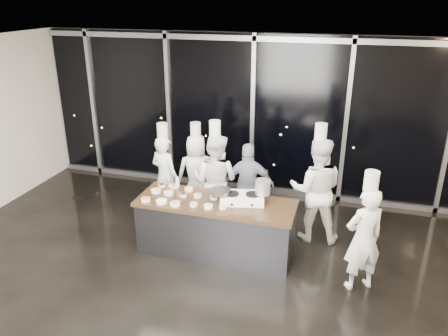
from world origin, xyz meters
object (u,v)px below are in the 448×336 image
object	(u,v)px
stove	(242,198)
frying_pan	(220,191)
chef_left	(197,172)
chef_center	(215,181)
demo_counter	(216,227)
stock_pot	(263,187)
chef_right	(316,189)
chef_far_left	(165,175)
chef_side	(364,238)
guest	(248,186)

from	to	relation	value
stove	frying_pan	bearing A→B (deg)	179.03
stove	chef_left	distance (m)	1.71
stove	chef_center	xyz separation A→B (m)	(-0.66, 0.73, -0.10)
demo_counter	stock_pot	bearing A→B (deg)	14.94
frying_pan	chef_right	size ratio (longest dim) A/B	0.29
chef_center	chef_left	bearing A→B (deg)	-36.14
chef_far_left	chef_right	bearing A→B (deg)	-162.63
chef_left	chef_right	xyz separation A→B (m)	(2.23, -0.45, 0.14)
chef_center	frying_pan	bearing A→B (deg)	118.93
stove	chef_side	xyz separation A→B (m)	(1.81, -0.40, -0.17)
frying_pan	chef_left	bearing A→B (deg)	110.47
chef_far_left	chef_center	distance (m)	1.00
chef_left	chef_center	xyz separation A→B (m)	(0.52, -0.49, 0.10)
demo_counter	stove	distance (m)	0.66
stock_pot	chef_far_left	bearing A→B (deg)	158.74
frying_pan	chef_left	distance (m)	1.57
chef_far_left	demo_counter	bearing A→B (deg)	161.87
chef_center	stove	bearing A→B (deg)	139.10
stock_pot	chef_far_left	size ratio (longest dim) A/B	0.13
stock_pot	chef_far_left	xyz separation A→B (m)	(-1.96, 0.76, -0.35)
frying_pan	chef_side	distance (m)	2.19
demo_counter	frying_pan	xyz separation A→B (m)	(0.06, 0.04, 0.61)
demo_counter	chef_right	xyz separation A→B (m)	(1.44, 0.88, 0.45)
frying_pan	chef_center	size ratio (longest dim) A/B	0.30
frying_pan	stock_pot	distance (m)	0.66
demo_counter	chef_right	distance (m)	1.75
stove	chef_left	bearing A→B (deg)	121.42
stove	frying_pan	world-z (taller)	frying_pan
stock_pot	guest	size ratio (longest dim) A/B	0.15
chef_side	chef_far_left	bearing A→B (deg)	-50.72
demo_counter	stock_pot	xyz separation A→B (m)	(0.69, 0.18, 0.70)
chef_center	chef_right	size ratio (longest dim) A/B	0.96
guest	chef_right	xyz separation A→B (m)	(1.16, -0.13, 0.14)
stock_pot	chef_far_left	distance (m)	2.13
demo_counter	stove	xyz separation A→B (m)	(0.39, 0.11, 0.51)
frying_pan	stock_pot	xyz separation A→B (m)	(0.64, 0.15, 0.09)
chef_far_left	chef_right	world-z (taller)	chef_right
guest	chef_side	world-z (taller)	chef_side
stove	chef_side	size ratio (longest dim) A/B	0.41
chef_left	chef_side	world-z (taller)	chef_side
demo_counter	chef_side	distance (m)	2.24
chef_center	chef_right	distance (m)	1.71
stove	chef_far_left	xyz separation A→B (m)	(-1.66, 0.84, -0.16)
chef_right	chef_side	world-z (taller)	chef_right
stove	chef_far_left	distance (m)	1.87
stock_pot	chef_right	distance (m)	1.06
demo_counter	frying_pan	distance (m)	0.62
demo_counter	chef_far_left	xyz separation A→B (m)	(-1.26, 0.95, 0.35)
demo_counter	chef_far_left	size ratio (longest dim) A/B	1.38
stock_pot	guest	distance (m)	1.01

